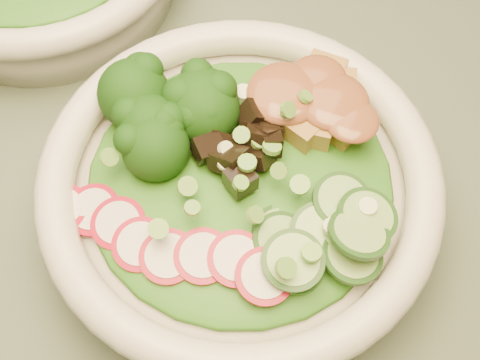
% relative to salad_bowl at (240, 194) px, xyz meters
% --- Properties ---
extents(salad_bowl, '(0.28, 0.28, 0.08)m').
position_rel_salad_bowl_xyz_m(salad_bowl, '(0.00, 0.00, 0.00)').
color(salad_bowl, silver).
rests_on(salad_bowl, dining_table).
extents(lettuce_bed, '(0.21, 0.21, 0.02)m').
position_rel_salad_bowl_xyz_m(lettuce_bed, '(0.00, -0.00, 0.02)').
color(lettuce_bed, '#2A6014').
rests_on(lettuce_bed, salad_bowl).
extents(broccoli_florets, '(0.09, 0.09, 0.05)m').
position_rel_salad_bowl_xyz_m(broccoli_florets, '(-0.06, 0.02, 0.04)').
color(broccoli_florets, black).
rests_on(broccoli_florets, salad_bowl).
extents(radish_slices, '(0.12, 0.06, 0.02)m').
position_rel_salad_bowl_xyz_m(radish_slices, '(-0.02, -0.07, 0.03)').
color(radish_slices, maroon).
rests_on(radish_slices, salad_bowl).
extents(cucumber_slices, '(0.08, 0.08, 0.04)m').
position_rel_salad_bowl_xyz_m(cucumber_slices, '(0.06, -0.02, 0.03)').
color(cucumber_slices, '#92CB70').
rests_on(cucumber_slices, salad_bowl).
extents(mushroom_heap, '(0.08, 0.08, 0.04)m').
position_rel_salad_bowl_xyz_m(mushroom_heap, '(0.00, 0.01, 0.04)').
color(mushroom_heap, black).
rests_on(mushroom_heap, salad_bowl).
extents(tofu_cubes, '(0.10, 0.08, 0.04)m').
position_rel_salad_bowl_xyz_m(tofu_cubes, '(0.02, 0.06, 0.03)').
color(tofu_cubes, olive).
rests_on(tofu_cubes, salad_bowl).
extents(peanut_sauce, '(0.07, 0.06, 0.02)m').
position_rel_salad_bowl_xyz_m(peanut_sauce, '(0.02, 0.06, 0.05)').
color(peanut_sauce, brown).
rests_on(peanut_sauce, tofu_cubes).
extents(scallion_garnish, '(0.20, 0.20, 0.02)m').
position_rel_salad_bowl_xyz_m(scallion_garnish, '(0.00, -0.00, 0.05)').
color(scallion_garnish, '#649F38').
rests_on(scallion_garnish, salad_bowl).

